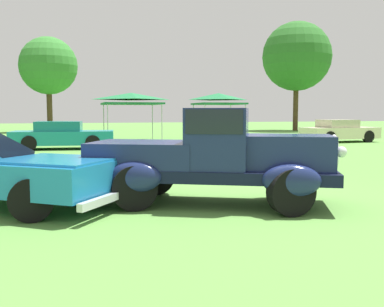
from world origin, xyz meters
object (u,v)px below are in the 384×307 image
object	(u,v)px
show_car_teal	(62,135)
show_car_cream	(339,131)
canopy_tent_center_field	(131,98)
neighbor_convertible	(4,173)
canopy_tent_right_field	(219,98)
feature_pickup_truck	(214,156)

from	to	relation	value
show_car_teal	show_car_cream	distance (m)	14.44
canopy_tent_center_field	neighbor_convertible	bearing A→B (deg)	-104.79
show_car_cream	canopy_tent_center_field	xyz separation A→B (m)	(-10.73, 4.10, 1.82)
canopy_tent_center_field	canopy_tent_right_field	xyz separation A→B (m)	(4.92, -0.80, -0.00)
feature_pickup_truck	neighbor_convertible	world-z (taller)	feature_pickup_truck
canopy_tent_right_field	canopy_tent_center_field	bearing A→B (deg)	170.76
show_car_cream	canopy_tent_center_field	bearing A→B (deg)	159.07
canopy_tent_center_field	show_car_teal	bearing A→B (deg)	-127.62
neighbor_convertible	show_car_cream	xyz separation A→B (m)	(15.20, 12.82, 0.02)
show_car_teal	canopy_tent_center_field	xyz separation A→B (m)	(3.70, 4.80, 1.82)
neighbor_convertible	show_car_cream	size ratio (longest dim) A/B	1.07
neighbor_convertible	canopy_tent_center_field	size ratio (longest dim) A/B	1.43
feature_pickup_truck	canopy_tent_right_field	size ratio (longest dim) A/B	1.65
feature_pickup_truck	canopy_tent_right_field	world-z (taller)	canopy_tent_right_field
show_car_teal	show_car_cream	bearing A→B (deg)	2.78
feature_pickup_truck	show_car_cream	bearing A→B (deg)	49.60
canopy_tent_right_field	neighbor_convertible	bearing A→B (deg)	-120.21
feature_pickup_truck	canopy_tent_right_field	distance (m)	18.00
show_car_cream	canopy_tent_right_field	xyz separation A→B (m)	(-5.81, 3.30, 1.82)
show_car_cream	canopy_tent_center_field	distance (m)	11.63
show_car_cream	canopy_tent_center_field	world-z (taller)	canopy_tent_center_field
feature_pickup_truck	canopy_tent_center_field	distance (m)	17.85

